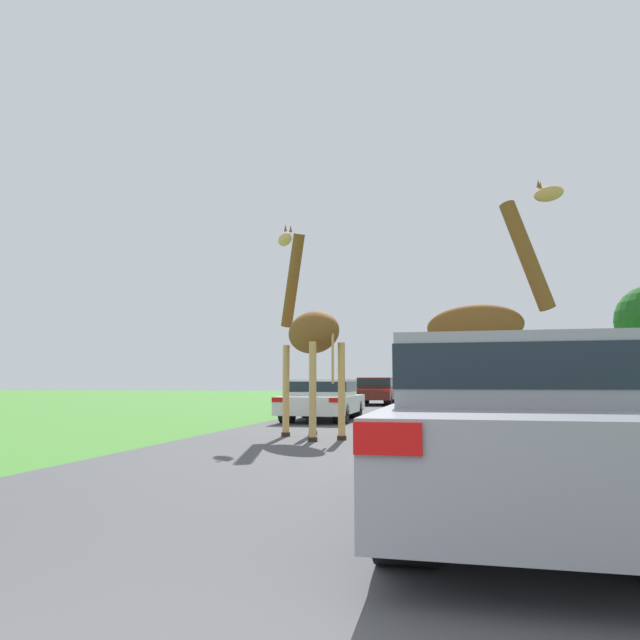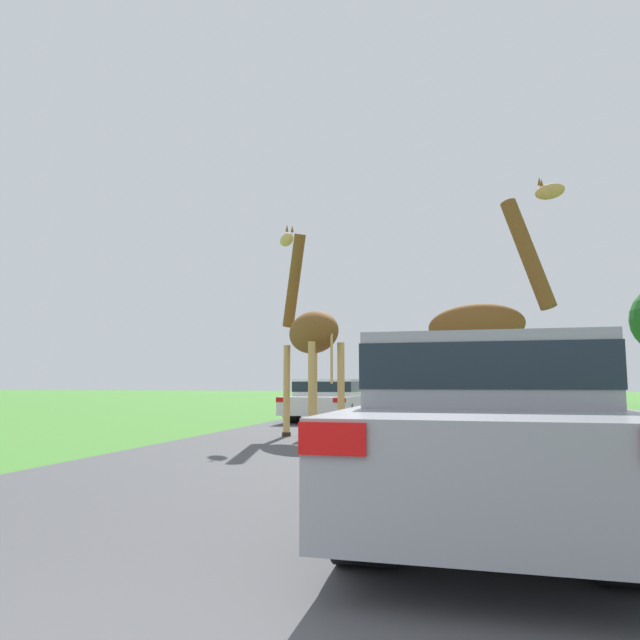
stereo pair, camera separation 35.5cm
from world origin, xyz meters
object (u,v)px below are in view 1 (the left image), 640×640
giraffe_companion (482,321)px  car_lead_maroon (507,424)px  car_verge_right (376,390)px  car_queue_left (492,390)px  car_far_ahead (496,396)px  giraffe_near_road (310,331)px  car_queue_right (323,398)px

giraffe_companion → car_lead_maroon: size_ratio=1.17×
giraffe_companion → car_verge_right: giraffe_companion is taller
car_queue_left → giraffe_companion: bearing=-94.6°
car_lead_maroon → car_far_ahead: (0.97, 13.49, -0.07)m
car_far_ahead → car_verge_right: 12.35m
giraffe_near_road → car_queue_right: size_ratio=1.13×
giraffe_near_road → car_far_ahead: 8.27m
car_lead_maroon → car_verge_right: 25.08m
giraffe_companion → car_verge_right: bearing=-140.8°
car_verge_right → car_far_ahead: bearing=-65.5°
giraffe_companion → car_queue_left: size_ratio=1.09×
giraffe_near_road → giraffe_companion: size_ratio=0.94×
car_lead_maroon → car_far_ahead: 13.53m
car_queue_right → car_far_ahead: 5.36m
giraffe_near_road → car_lead_maroon: giraffe_near_road is taller
car_far_ahead → giraffe_companion: bearing=-96.4°
giraffe_companion → car_verge_right: 18.27m
car_queue_right → car_queue_left: size_ratio=0.90×
giraffe_near_road → car_queue_left: giraffe_near_road is taller
car_lead_maroon → car_queue_right: 12.65m
giraffe_near_road → car_far_ahead: (4.23, 6.95, -1.47)m
car_queue_right → car_far_ahead: (5.13, 1.55, 0.06)m
giraffe_near_road → car_verge_right: bearing=51.8°
giraffe_near_road → car_queue_right: 5.68m
car_lead_maroon → car_queue_left: (1.34, 20.50, 0.05)m
car_queue_right → giraffe_near_road: bearing=-80.5°
giraffe_near_road → car_lead_maroon: 7.45m
car_queue_right → car_queue_left: bearing=57.3°
car_queue_right → car_verge_right: size_ratio=0.94×
car_far_ahead → car_verge_right: size_ratio=0.98×
giraffe_companion → car_queue_left: giraffe_companion is taller
car_verge_right → car_queue_left: bearing=-37.7°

